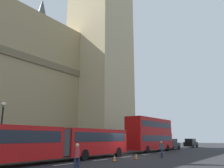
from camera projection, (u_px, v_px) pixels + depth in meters
name	position (u px, v px, depth m)	size (l,w,h in m)	color
ground_plane	(125.00, 157.00, 25.03)	(160.00, 160.00, 0.00)	#262628
lane_centre_marking	(115.00, 158.00, 23.44)	(25.20, 0.16, 0.01)	silver
articulated_bus	(58.00, 141.00, 20.31)	(18.74, 2.54, 2.90)	red
double_decker_bus	(150.00, 133.00, 34.95)	(10.89, 2.54, 4.90)	#B20F0F
sedan_lead	(171.00, 144.00, 41.10)	(4.40, 1.86, 1.85)	black
sedan_trailing	(191.00, 143.00, 49.86)	(4.40, 1.86, 1.85)	black
traffic_cone_west	(115.00, 158.00, 20.17)	(0.36, 0.36, 0.58)	black
traffic_cone_middle	(136.00, 156.00, 22.23)	(0.36, 0.36, 0.58)	black
street_lamp	(1.00, 126.00, 20.94)	(0.44, 0.44, 5.27)	black
pedestrian_near_cones	(77.00, 157.00, 13.95)	(0.44, 0.46, 1.69)	#262D4C
pedestrian_by_kerb	(162.00, 149.00, 23.98)	(0.45, 0.45, 1.69)	#262D4C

